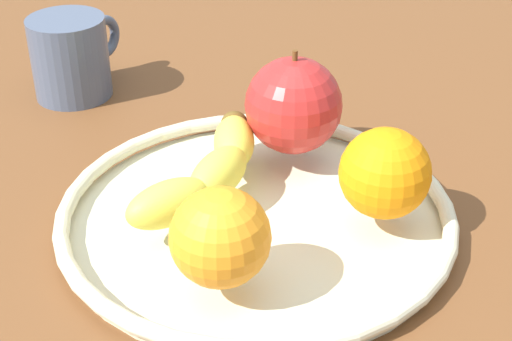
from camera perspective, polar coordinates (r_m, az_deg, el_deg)
name	(u,v)px	position (r cm, az deg, el deg)	size (l,w,h in cm)	color
ground_plane	(256,245)	(59.91, 0.00, -5.52)	(145.13, 145.13, 4.00)	brown
fruit_bowl	(256,214)	(58.18, 0.00, -3.24)	(30.08, 30.08, 1.80)	beige
banana	(209,169)	(58.80, -3.48, 0.08)	(17.60, 6.82, 3.32)	#DCD744
apple	(294,105)	(62.93, 2.80, 4.85)	(8.03, 8.03, 8.83)	#B12523
orange_front_right	(385,173)	(55.83, 9.54, -0.20)	(6.69, 6.69, 6.69)	orange
orange_back_right	(220,237)	(48.92, -2.67, -4.97)	(6.60, 6.60, 6.60)	orange
ambient_mug	(71,57)	(78.31, -13.53, 8.21)	(11.03, 7.56, 8.05)	#485369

